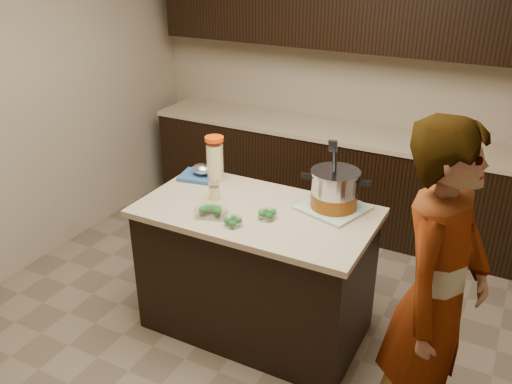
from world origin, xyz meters
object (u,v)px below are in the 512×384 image
(stock_pot, at_px, (334,192))
(lemonade_pitcher, at_px, (215,161))
(island, at_px, (256,270))
(person, at_px, (436,299))

(stock_pot, bearing_deg, lemonade_pitcher, 167.30)
(stock_pot, height_order, lemonade_pitcher, stock_pot)
(island, xyz_separation_m, stock_pot, (0.42, 0.22, 0.57))
(island, bearing_deg, person, -19.25)
(island, height_order, person, person)
(lemonade_pitcher, height_order, person, person)
(island, xyz_separation_m, person, (1.17, -0.41, 0.44))
(person, bearing_deg, lemonade_pitcher, 79.10)
(person, bearing_deg, island, 82.37)
(island, height_order, lemonade_pitcher, lemonade_pitcher)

